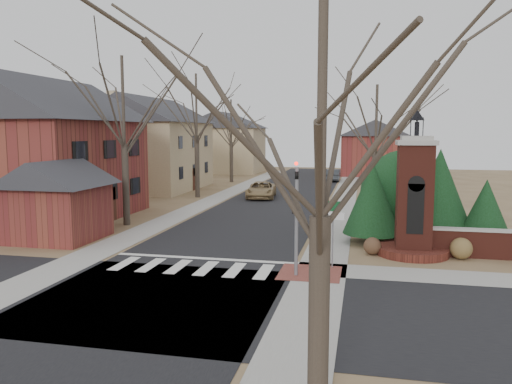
% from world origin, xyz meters
% --- Properties ---
extents(ground, '(120.00, 120.00, 0.00)m').
position_xyz_m(ground, '(0.00, 0.00, 0.00)').
color(ground, brown).
rests_on(ground, ground).
extents(main_street, '(8.00, 70.00, 0.01)m').
position_xyz_m(main_street, '(0.00, 22.00, 0.01)').
color(main_street, black).
rests_on(main_street, ground).
extents(cross_street, '(120.00, 8.00, 0.01)m').
position_xyz_m(cross_street, '(0.00, -3.00, 0.01)').
color(cross_street, black).
rests_on(cross_street, ground).
extents(crosswalk_zone, '(8.00, 2.20, 0.02)m').
position_xyz_m(crosswalk_zone, '(0.00, 0.80, 0.01)').
color(crosswalk_zone, silver).
rests_on(crosswalk_zone, ground).
extents(stop_bar, '(8.00, 0.35, 0.02)m').
position_xyz_m(stop_bar, '(0.00, 2.30, 0.01)').
color(stop_bar, silver).
rests_on(stop_bar, ground).
extents(sidewalk_right_main, '(2.00, 60.00, 0.02)m').
position_xyz_m(sidewalk_right_main, '(5.20, 22.00, 0.01)').
color(sidewalk_right_main, gray).
rests_on(sidewalk_right_main, ground).
extents(sidewalk_left, '(2.00, 60.00, 0.02)m').
position_xyz_m(sidewalk_left, '(-5.20, 22.00, 0.01)').
color(sidewalk_left, gray).
rests_on(sidewalk_left, ground).
extents(curb_apron, '(2.40, 2.40, 0.02)m').
position_xyz_m(curb_apron, '(4.80, 1.00, 0.01)').
color(curb_apron, brown).
rests_on(curb_apron, ground).
extents(traffic_signal_pole, '(0.28, 0.41, 4.50)m').
position_xyz_m(traffic_signal_pole, '(4.30, 0.57, 2.59)').
color(traffic_signal_pole, slate).
rests_on(traffic_signal_pole, ground).
extents(sign_post, '(0.90, 0.07, 2.75)m').
position_xyz_m(sign_post, '(5.59, 1.99, 1.95)').
color(sign_post, slate).
rests_on(sign_post, ground).
extents(brick_gate_monument, '(3.20, 3.20, 6.47)m').
position_xyz_m(brick_gate_monument, '(9.00, 4.99, 2.17)').
color(brick_gate_monument, maroon).
rests_on(brick_gate_monument, ground).
extents(house_brick_left, '(9.80, 11.80, 9.42)m').
position_xyz_m(house_brick_left, '(-13.01, 9.99, 4.66)').
color(house_brick_left, brown).
rests_on(house_brick_left, ground).
extents(house_stucco_left, '(9.80, 12.80, 9.28)m').
position_xyz_m(house_stucco_left, '(-13.50, 27.00, 4.59)').
color(house_stucco_left, '#C5B383').
rests_on(house_stucco_left, ground).
extents(garage_left, '(4.80, 4.80, 4.29)m').
position_xyz_m(garage_left, '(-8.52, 4.49, 2.24)').
color(garage_left, brown).
rests_on(garage_left, ground).
extents(house_distant_left, '(10.80, 8.80, 8.53)m').
position_xyz_m(house_distant_left, '(-12.01, 48.00, 4.25)').
color(house_distant_left, '#C5B383').
rests_on(house_distant_left, ground).
extents(house_distant_right, '(8.80, 8.80, 7.30)m').
position_xyz_m(house_distant_right, '(7.99, 47.99, 3.65)').
color(house_distant_right, brown).
rests_on(house_distant_right, ground).
extents(evergreen_near, '(2.80, 2.80, 4.10)m').
position_xyz_m(evergreen_near, '(7.20, 7.00, 2.30)').
color(evergreen_near, '#473D33').
rests_on(evergreen_near, ground).
extents(evergreen_mid, '(3.40, 3.40, 4.70)m').
position_xyz_m(evergreen_mid, '(10.50, 8.20, 2.60)').
color(evergreen_mid, '#473D33').
rests_on(evergreen_mid, ground).
extents(evergreen_far, '(2.40, 2.40, 3.30)m').
position_xyz_m(evergreen_far, '(12.50, 7.20, 1.90)').
color(evergreen_far, '#473D33').
rests_on(evergreen_far, ground).
extents(evergreen_mass, '(4.80, 4.80, 4.80)m').
position_xyz_m(evergreen_mass, '(9.00, 9.50, 2.40)').
color(evergreen_mass, black).
rests_on(evergreen_mass, ground).
extents(bare_tree_0, '(8.05, 8.05, 11.15)m').
position_xyz_m(bare_tree_0, '(-7.00, 9.00, 7.70)').
color(bare_tree_0, '#473D33').
rests_on(bare_tree_0, ground).
extents(bare_tree_1, '(8.40, 8.40, 11.64)m').
position_xyz_m(bare_tree_1, '(-7.00, 22.00, 8.03)').
color(bare_tree_1, '#473D33').
rests_on(bare_tree_1, ground).
extents(bare_tree_2, '(7.35, 7.35, 10.19)m').
position_xyz_m(bare_tree_2, '(-7.50, 35.00, 7.03)').
color(bare_tree_2, '#473D33').
rests_on(bare_tree_2, ground).
extents(bare_tree_3, '(7.00, 7.00, 9.70)m').
position_xyz_m(bare_tree_3, '(7.50, 16.00, 6.69)').
color(bare_tree_3, '#473D33').
rests_on(bare_tree_3, ground).
extents(bare_tree_4, '(6.65, 6.65, 9.21)m').
position_xyz_m(bare_tree_4, '(6.00, -9.00, 6.35)').
color(bare_tree_4, '#473D33').
rests_on(bare_tree_4, ground).
extents(pickup_truck, '(2.75, 5.10, 1.36)m').
position_xyz_m(pickup_truck, '(-1.60, 22.65, 0.68)').
color(pickup_truck, '#9C8155').
rests_on(pickup_truck, ground).
extents(distant_car, '(1.56, 4.12, 1.34)m').
position_xyz_m(distant_car, '(3.40, 38.61, 0.67)').
color(distant_car, '#373B40').
rests_on(distant_car, ground).
extents(dry_shrub_left, '(0.80, 0.80, 0.80)m').
position_xyz_m(dry_shrub_left, '(7.23, 4.60, 0.40)').
color(dry_shrub_left, brown).
rests_on(dry_shrub_left, ground).
extents(dry_shrub_right, '(0.95, 0.95, 0.95)m').
position_xyz_m(dry_shrub_right, '(11.00, 4.60, 0.48)').
color(dry_shrub_right, brown).
rests_on(dry_shrub_right, ground).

